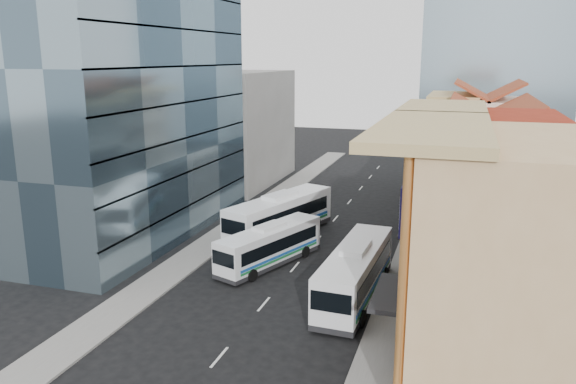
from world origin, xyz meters
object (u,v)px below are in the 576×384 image
(bus_left_near, at_px, (270,245))
(bus_left_far, at_px, (280,215))
(shophouse_tan, at_px, (502,255))
(office_tower, at_px, (121,66))
(bus_right, at_px, (355,272))

(bus_left_near, bearing_deg, bus_left_far, 122.61)
(shophouse_tan, distance_m, bus_left_near, 19.31)
(office_tower, bearing_deg, bus_left_near, -15.30)
(bus_left_far, bearing_deg, office_tower, -149.38)
(bus_left_near, xyz_separation_m, bus_left_far, (-1.47, 6.92, 0.37))
(bus_left_near, distance_m, bus_right, 8.60)
(office_tower, xyz_separation_m, bus_left_far, (13.53, 2.82, -12.99))
(office_tower, bearing_deg, bus_right, -20.24)
(shophouse_tan, xyz_separation_m, office_tower, (-31.00, 14.00, 9.00))
(bus_right, bearing_deg, bus_left_near, 153.46)
(bus_left_near, relative_size, bus_left_far, 0.82)
(shophouse_tan, relative_size, bus_left_far, 1.11)
(bus_left_near, height_order, bus_left_far, bus_left_far)
(office_tower, xyz_separation_m, bus_left_near, (15.00, -4.10, -13.35))
(shophouse_tan, relative_size, office_tower, 0.47)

